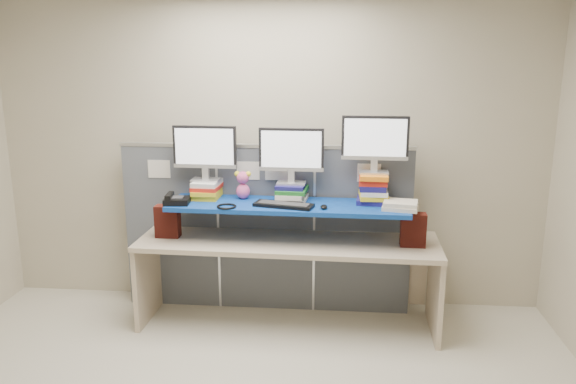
# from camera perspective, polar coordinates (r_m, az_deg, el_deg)

# --- Properties ---
(room) EXTENTS (5.00, 4.00, 2.80)m
(room) POSITION_cam_1_polar(r_m,az_deg,el_deg) (3.20, -6.47, -2.39)
(room) COLOR #BEB49C
(room) RESTS_ON ground
(cubicle_partition) EXTENTS (2.60, 0.06, 1.53)m
(cubicle_partition) POSITION_cam_1_polar(r_m,az_deg,el_deg) (5.06, -2.24, -3.67)
(cubicle_partition) COLOR #4D525B
(cubicle_partition) RESTS_ON ground
(desk) EXTENTS (2.54, 0.80, 0.77)m
(desk) POSITION_cam_1_polar(r_m,az_deg,el_deg) (4.81, 0.00, -6.58)
(desk) COLOR #C0AD93
(desk) RESTS_ON ground
(brick_pier_left) EXTENTS (0.21, 0.12, 0.28)m
(brick_pier_left) POSITION_cam_1_polar(r_m,az_deg,el_deg) (4.89, -12.13, -2.93)
(brick_pier_left) COLOR maroon
(brick_pier_left) RESTS_ON desk
(brick_pier_right) EXTENTS (0.21, 0.12, 0.28)m
(brick_pier_right) POSITION_cam_1_polar(r_m,az_deg,el_deg) (4.67, 12.59, -3.77)
(brick_pier_right) COLOR maroon
(brick_pier_right) RESTS_ON desk
(blue_board) EXTENTS (2.00, 0.55, 0.04)m
(blue_board) POSITION_cam_1_polar(r_m,az_deg,el_deg) (4.67, 0.00, -1.41)
(blue_board) COLOR navy
(blue_board) RESTS_ON brick_pier_left
(book_stack_left) EXTENTS (0.24, 0.32, 0.15)m
(book_stack_left) POSITION_cam_1_polar(r_m,az_deg,el_deg) (4.90, -8.23, 0.28)
(book_stack_left) COLOR yellow
(book_stack_left) RESTS_ON blue_board
(book_stack_center) EXTENTS (0.27, 0.32, 0.14)m
(book_stack_center) POSITION_cam_1_polar(r_m,az_deg,el_deg) (4.77, 0.37, 0.00)
(book_stack_center) COLOR silver
(book_stack_center) RESTS_ON blue_board
(book_stack_right) EXTENTS (0.27, 0.32, 0.25)m
(book_stack_right) POSITION_cam_1_polar(r_m,az_deg,el_deg) (4.73, 8.63, 0.41)
(book_stack_right) COLOR navy
(book_stack_right) RESTS_ON blue_board
(monitor_left) EXTENTS (0.55, 0.16, 0.47)m
(monitor_left) POSITION_cam_1_polar(r_m,az_deg,el_deg) (4.83, -8.45, 4.26)
(monitor_left) COLOR #B8B8BD
(monitor_left) RESTS_ON book_stack_left
(monitor_center) EXTENTS (0.55, 0.16, 0.47)m
(monitor_center) POSITION_cam_1_polar(r_m,az_deg,el_deg) (4.69, 0.34, 4.02)
(monitor_center) COLOR #B8B8BD
(monitor_center) RESTS_ON book_stack_center
(monitor_right) EXTENTS (0.55, 0.16, 0.47)m
(monitor_right) POSITION_cam_1_polar(r_m,az_deg,el_deg) (4.65, 8.83, 5.14)
(monitor_right) COLOR #B8B8BD
(monitor_right) RESTS_ON book_stack_right
(keyboard) EXTENTS (0.51, 0.27, 0.03)m
(keyboard) POSITION_cam_1_polar(r_m,az_deg,el_deg) (4.57, -0.44, -1.32)
(keyboard) COLOR black
(keyboard) RESTS_ON blue_board
(mouse) EXTENTS (0.07, 0.10, 0.03)m
(mouse) POSITION_cam_1_polar(r_m,az_deg,el_deg) (4.52, 3.66, -1.51)
(mouse) COLOR black
(mouse) RESTS_ON blue_board
(desk_phone) EXTENTS (0.22, 0.20, 0.09)m
(desk_phone) POSITION_cam_1_polar(r_m,az_deg,el_deg) (4.75, -11.30, -0.80)
(desk_phone) COLOR black
(desk_phone) RESTS_ON blue_board
(headset) EXTENTS (0.19, 0.19, 0.02)m
(headset) POSITION_cam_1_polar(r_m,az_deg,el_deg) (4.58, -6.26, -1.46)
(headset) COLOR black
(headset) RESTS_ON blue_board
(plush_toy) EXTENTS (0.14, 0.11, 0.24)m
(plush_toy) POSITION_cam_1_polar(r_m,az_deg,el_deg) (4.81, -4.60, 0.74)
(plush_toy) COLOR #DB5392
(plush_toy) RESTS_ON blue_board
(binder_stack) EXTENTS (0.31, 0.26, 0.07)m
(binder_stack) POSITION_cam_1_polar(r_m,az_deg,el_deg) (4.58, 11.36, -1.33)
(binder_stack) COLOR beige
(binder_stack) RESTS_ON blue_board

